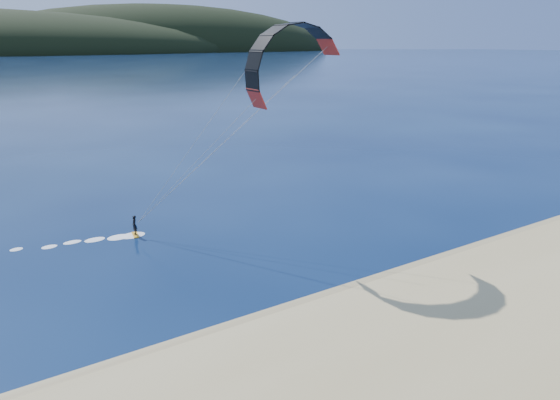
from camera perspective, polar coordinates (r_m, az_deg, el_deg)
name	(u,v)px	position (r m, az deg, el deg)	size (l,w,h in m)	color
ground	(358,350)	(26.22, 9.15, -16.94)	(1800.00, 1800.00, 0.00)	#071637
wet_sand	(308,309)	(29.14, 3.26, -12.69)	(220.00, 2.50, 0.10)	#957F56
kitesurfer_near	(286,82)	(36.54, 0.72, 13.67)	(25.66, 9.72, 17.73)	orange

